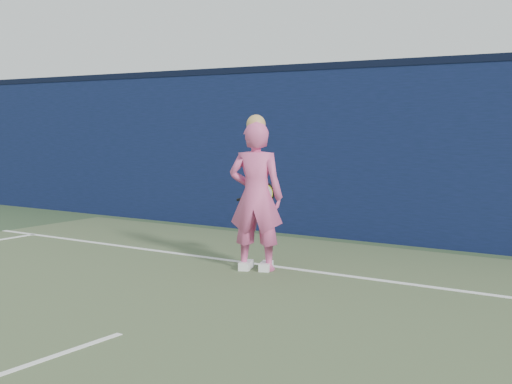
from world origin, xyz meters
The scene contains 5 objects.
ground centered at (0.00, 0.00, 0.00)m, with size 80.00×80.00×0.00m, color #2E462B.
backstop_wall centered at (0.00, 6.50, 1.25)m, with size 24.00×0.40×2.50m, color black.
wall_cap centered at (0.00, 6.50, 2.55)m, with size 24.00×0.42×0.10m, color black.
player centered at (-0.51, 3.74, 0.87)m, with size 0.74×0.61×1.81m.
racket centered at (-0.68, 4.12, 0.86)m, with size 0.52×0.15×0.28m.
Camera 1 is at (4.05, -3.05, 1.71)m, focal length 50.00 mm.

